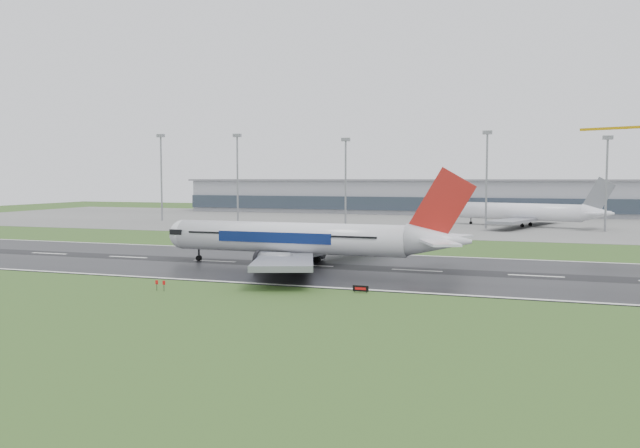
% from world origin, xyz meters
% --- Properties ---
extents(ground, '(520.00, 520.00, 0.00)m').
position_xyz_m(ground, '(0.00, 0.00, 0.00)').
color(ground, '#2D4F1D').
rests_on(ground, ground).
extents(runway, '(400.00, 45.00, 0.10)m').
position_xyz_m(runway, '(0.00, 0.00, 0.05)').
color(runway, black).
rests_on(runway, ground).
extents(apron, '(400.00, 130.00, 0.08)m').
position_xyz_m(apron, '(0.00, 125.00, 0.04)').
color(apron, slate).
rests_on(apron, ground).
extents(terminal, '(240.00, 36.00, 15.00)m').
position_xyz_m(terminal, '(0.00, 185.00, 7.50)').
color(terminal, gray).
rests_on(terminal, ground).
extents(main_airliner, '(59.57, 56.80, 17.38)m').
position_xyz_m(main_airliner, '(0.10, -0.64, 8.79)').
color(main_airliner, silver).
rests_on(main_airliner, runway).
extents(parked_airliner, '(67.73, 65.31, 16.03)m').
position_xyz_m(parked_airliner, '(36.70, 113.49, 8.09)').
color(parked_airliner, white).
rests_on(parked_airliner, apron).
extents(runway_sign, '(2.31, 0.39, 1.04)m').
position_xyz_m(runway_sign, '(16.08, -23.89, 0.52)').
color(runway_sign, black).
rests_on(runway_sign, ground).
extents(floodmast_0, '(0.64, 0.64, 31.77)m').
position_xyz_m(floodmast_0, '(-95.28, 100.00, 15.89)').
color(floodmast_0, gray).
rests_on(floodmast_0, ground).
extents(floodmast_1, '(0.64, 0.64, 31.19)m').
position_xyz_m(floodmast_1, '(-63.35, 100.00, 15.60)').
color(floodmast_1, gray).
rests_on(floodmast_1, ground).
extents(floodmast_2, '(0.64, 0.64, 28.94)m').
position_xyz_m(floodmast_2, '(-22.31, 100.00, 14.47)').
color(floodmast_2, gray).
rests_on(floodmast_2, ground).
extents(floodmast_3, '(0.64, 0.64, 30.29)m').
position_xyz_m(floodmast_3, '(24.79, 100.00, 15.15)').
color(floodmast_3, gray).
rests_on(floodmast_3, ground).
extents(floodmast_4, '(0.64, 0.64, 27.98)m').
position_xyz_m(floodmast_4, '(60.11, 100.00, 13.99)').
color(floodmast_4, gray).
rests_on(floodmast_4, ground).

